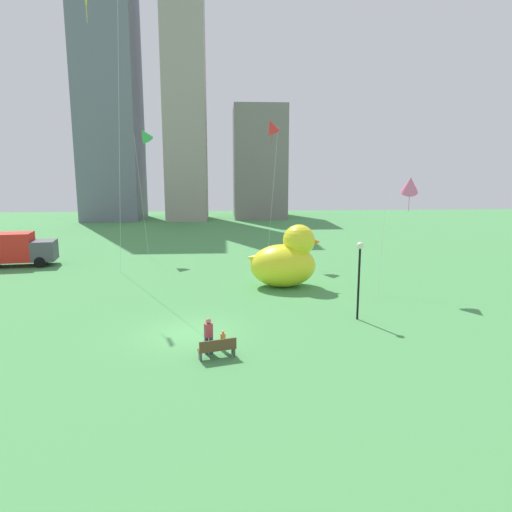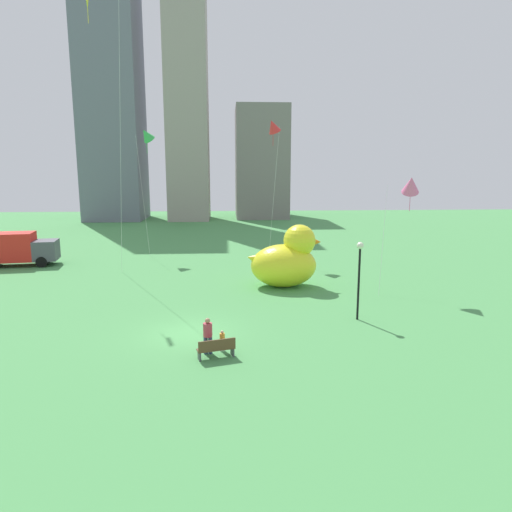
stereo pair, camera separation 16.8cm
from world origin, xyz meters
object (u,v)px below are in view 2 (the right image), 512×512
(park_bench, at_px, (216,348))
(kite_pink, at_px, (411,185))
(kite_red, at_px, (273,126))
(kite_yellow, at_px, (92,18))
(person_adult, at_px, (208,334))
(giant_inflatable_duck, at_px, (286,260))
(person_child, at_px, (222,340))
(box_truck, at_px, (14,249))
(lamppost, at_px, (359,266))
(kite_green, at_px, (146,135))

(park_bench, distance_m, kite_pink, 17.44)
(kite_red, height_order, kite_yellow, kite_yellow)
(person_adult, bearing_deg, giant_inflatable_duck, 67.11)
(person_child, distance_m, box_truck, 26.74)
(kite_pink, bearing_deg, kite_red, 120.96)
(park_bench, distance_m, kite_red, 26.20)
(person_adult, distance_m, giant_inflatable_duck, 12.87)
(person_adult, height_order, lamppost, lamppost)
(box_truck, xyz_separation_m, kite_red, (22.21, 2.33, 10.37))
(kite_pink, distance_m, kite_green, 24.95)
(park_bench, xyz_separation_m, lamppost, (7.58, 4.88, 2.51))
(kite_red, bearing_deg, giant_inflatable_duck, -90.47)
(kite_red, relative_size, kite_green, 1.05)
(park_bench, xyz_separation_m, box_truck, (-17.52, 20.82, 0.98))
(kite_red, bearing_deg, kite_pink, -59.04)
(person_adult, relative_size, kite_red, 0.13)
(lamppost, bearing_deg, box_truck, 147.58)
(person_child, bearing_deg, box_truck, 131.65)
(lamppost, relative_size, kite_yellow, 0.21)
(lamppost, xyz_separation_m, box_truck, (-25.10, 15.94, -1.53))
(box_truck, relative_size, kite_green, 0.57)
(kite_red, bearing_deg, kite_green, 167.13)
(park_bench, xyz_separation_m, person_adult, (-0.39, 0.57, 0.44))
(kite_green, bearing_deg, kite_red, -12.87)
(lamppost, height_order, kite_red, kite_red)
(park_bench, relative_size, kite_red, 0.14)
(park_bench, height_order, giant_inflatable_duck, giant_inflatable_duck)
(person_adult, relative_size, kite_pink, 0.21)
(park_bench, bearing_deg, lamppost, 32.77)
(lamppost, distance_m, kite_green, 26.70)
(giant_inflatable_duck, xyz_separation_m, kite_pink, (7.74, -2.01, 5.25))
(person_adult, bearing_deg, lamppost, 28.39)
(kite_yellow, bearing_deg, person_child, -59.32)
(park_bench, distance_m, kite_green, 28.76)
(park_bench, relative_size, kite_pink, 0.22)
(giant_inflatable_duck, distance_m, lamppost, 8.16)
(giant_inflatable_duck, height_order, box_truck, giant_inflatable_duck)
(person_child, xyz_separation_m, giant_inflatable_duck, (4.36, 11.55, 1.32))
(person_child, bearing_deg, lamppost, 28.81)
(kite_yellow, bearing_deg, kite_red, 29.52)
(person_adult, xyz_separation_m, kite_pink, (12.74, 9.81, 6.19))
(box_truck, height_order, kite_yellow, kite_yellow)
(box_truck, bearing_deg, park_bench, -49.92)
(giant_inflatable_duck, height_order, kite_green, kite_green)
(kite_green, bearing_deg, kite_pink, -38.73)
(person_adult, bearing_deg, park_bench, -56.05)
(box_truck, relative_size, kite_yellow, 0.34)
(kite_green, bearing_deg, kite_yellow, -99.49)
(kite_pink, height_order, kite_red, kite_red)
(kite_yellow, bearing_deg, box_truck, 150.08)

